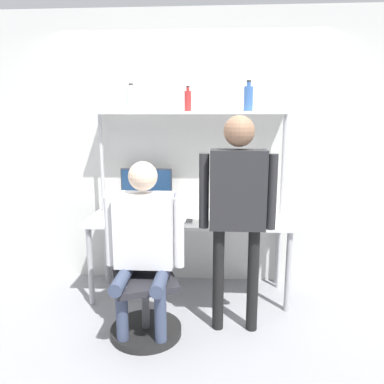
% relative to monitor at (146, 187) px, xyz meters
% --- Properties ---
extents(ground_plane, '(12.00, 12.00, 0.00)m').
position_rel_monitor_xyz_m(ground_plane, '(0.44, -0.57, -1.01)').
color(ground_plane, gray).
extents(wall_back, '(8.00, 0.06, 2.70)m').
position_rel_monitor_xyz_m(wall_back, '(0.44, 0.16, 0.34)').
color(wall_back, silver).
rests_on(wall_back, ground_plane).
extents(desk, '(1.88, 0.68, 0.77)m').
position_rel_monitor_xyz_m(desk, '(0.44, -0.21, -0.32)').
color(desk, silver).
rests_on(desk, ground_plane).
extents(shelf_unit, '(1.79, 0.30, 1.74)m').
position_rel_monitor_xyz_m(shelf_unit, '(0.44, -0.03, 0.51)').
color(shelf_unit, white).
rests_on(shelf_unit, ground_plane).
extents(monitor, '(0.51, 0.17, 0.43)m').
position_rel_monitor_xyz_m(monitor, '(0.00, 0.00, 0.00)').
color(monitor, '#333338').
rests_on(monitor, desk).
extents(laptop, '(0.29, 0.25, 0.26)m').
position_rel_monitor_xyz_m(laptop, '(0.19, -0.33, -0.17)').
color(laptop, '#BCBCC1').
rests_on(laptop, desk).
extents(cell_phone, '(0.07, 0.15, 0.01)m').
position_rel_monitor_xyz_m(cell_phone, '(0.45, -0.36, -0.24)').
color(cell_phone, silver).
rests_on(cell_phone, desk).
extents(office_chair, '(0.59, 0.59, 0.93)m').
position_rel_monitor_xyz_m(office_chair, '(0.14, -0.90, -0.72)').
color(office_chair, black).
rests_on(office_chair, ground_plane).
extents(person_seated, '(0.61, 0.47, 1.38)m').
position_rel_monitor_xyz_m(person_seated, '(0.15, -0.94, -0.19)').
color(person_seated, '#38425B').
rests_on(person_seated, ground_plane).
extents(person_standing, '(0.59, 0.23, 1.71)m').
position_rel_monitor_xyz_m(person_standing, '(0.85, -0.81, 0.09)').
color(person_standing, black).
rests_on(person_standing, ground_plane).
extents(bottle_red, '(0.07, 0.07, 0.23)m').
position_rel_monitor_xyz_m(bottle_red, '(0.42, -0.03, 0.83)').
color(bottle_red, maroon).
rests_on(bottle_red, shelf_unit).
extents(bottle_clear, '(0.09, 0.09, 0.25)m').
position_rel_monitor_xyz_m(bottle_clear, '(-0.12, -0.03, 0.84)').
color(bottle_clear, silver).
rests_on(bottle_clear, shelf_unit).
extents(bottle_blue, '(0.09, 0.09, 0.28)m').
position_rel_monitor_xyz_m(bottle_blue, '(0.97, -0.03, 0.85)').
color(bottle_blue, '#335999').
rests_on(bottle_blue, shelf_unit).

